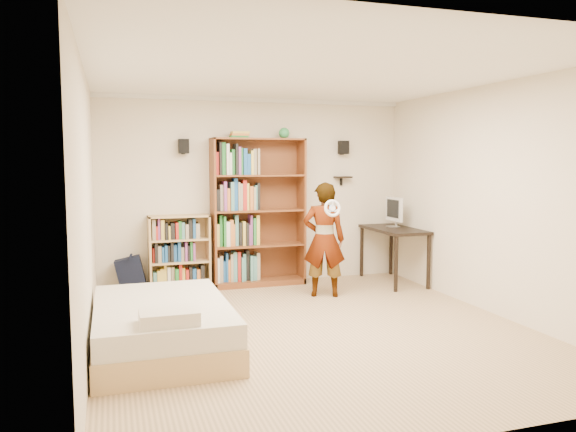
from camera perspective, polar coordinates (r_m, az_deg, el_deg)
name	(u,v)px	position (r m, az deg, el deg)	size (l,w,h in m)	color
ground	(314,330)	(6.13, 2.69, -11.48)	(4.50, 5.00, 0.01)	tan
room_shell	(315,165)	(5.85, 2.77, 5.23)	(4.52, 5.02, 2.71)	beige
crown_molding	(315,76)	(5.92, 2.81, 14.06)	(4.50, 5.00, 0.06)	silver
speaker_left	(184,146)	(7.95, -10.56, 6.98)	(0.14, 0.12, 0.20)	black
speaker_right	(344,147)	(8.59, 5.66, 6.95)	(0.14, 0.12, 0.20)	black
wall_shelf	(343,177)	(8.60, 5.61, 3.95)	(0.25, 0.16, 0.03)	black
tall_bookshelf	(258,212)	(8.09, -3.04, 0.37)	(1.34, 0.39, 2.12)	brown
low_bookshelf	(180,253)	(7.98, -10.96, -3.66)	(0.84, 0.31, 1.05)	tan
computer_desk	(393,255)	(8.46, 10.65, -3.94)	(0.60, 1.19, 0.81)	black
imac	(393,212)	(8.52, 10.63, 0.39)	(0.09, 0.45, 0.45)	silver
daybed	(162,320)	(5.59, -12.69, -10.27)	(1.25, 1.93, 0.57)	beige
person	(324,240)	(7.45, 3.69, -2.41)	(0.55, 0.36, 1.52)	black
wii_wheel	(332,208)	(7.14, 4.54, 0.79)	(0.23, 0.23, 0.04)	silver
navy_bag	(131,275)	(7.95, -15.65, -5.77)	(0.38, 0.25, 0.51)	black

